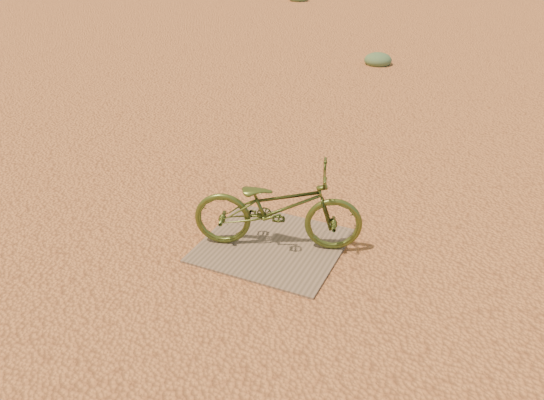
% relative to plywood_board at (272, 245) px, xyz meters
% --- Properties ---
extents(ground, '(120.00, 120.00, 0.00)m').
position_rel_plywood_board_xyz_m(ground, '(0.17, -0.06, -0.01)').
color(ground, '#CB7A42').
rests_on(ground, ground).
extents(plywood_board, '(1.33, 1.23, 0.02)m').
position_rel_plywood_board_xyz_m(plywood_board, '(0.00, 0.00, 0.00)').
color(plywood_board, '#785F4D').
rests_on(plywood_board, ground).
extents(bicycle, '(1.70, 1.06, 0.84)m').
position_rel_plywood_board_xyz_m(bicycle, '(0.05, 0.01, 0.43)').
color(bicycle, '#414F1D').
rests_on(bicycle, plywood_board).
extents(kale_a, '(0.60, 0.60, 0.33)m').
position_rel_plywood_board_xyz_m(kale_a, '(-0.93, 7.60, -0.01)').
color(kale_a, '#55734D').
rests_on(kale_a, ground).
extents(kale_c, '(0.74, 0.74, 0.41)m').
position_rel_plywood_board_xyz_m(kale_c, '(-6.28, 16.15, -0.01)').
color(kale_c, '#55734D').
rests_on(kale_c, ground).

